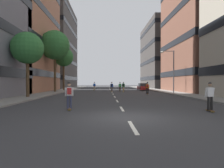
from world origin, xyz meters
TOP-DOWN VIEW (x-y plane):
  - ground_plane at (0.00, 25.00)m, footprint 150.01×150.01m
  - sidewalk_left at (-9.74, 28.13)m, footprint 3.17×68.75m
  - sidewalk_right at (9.74, 28.13)m, footprint 3.17×68.75m
  - lane_markings at (0.00, 25.50)m, footprint 0.16×57.20m
  - building_left_mid at (-19.55, 24.32)m, footprint 16.57×17.18m
  - building_left_far at (-19.55, 47.30)m, footprint 16.57×21.91m
  - building_right_mid at (19.55, 24.32)m, footprint 16.57×16.35m
  - building_right_far at (19.55, 47.30)m, footprint 16.57×19.85m
  - parked_car_near at (6.95, 30.83)m, footprint 1.82×4.40m
  - street_tree_near at (-9.74, 11.73)m, footprint 3.51×3.51m
  - street_tree_mid at (-9.74, 22.87)m, footprint 4.96×4.96m
  - street_tree_far at (-9.74, 29.42)m, footprint 3.97×3.97m
  - streetlamp_right at (9.05, 19.20)m, footprint 2.13×0.30m
  - skater_0 at (4.97, 17.55)m, footprint 0.57×0.92m
  - skater_1 at (2.12, 24.37)m, footprint 0.54×0.91m
  - skater_2 at (0.03, 25.06)m, footprint 0.57×0.92m
  - skater_3 at (-3.38, 2.67)m, footprint 0.57×0.92m
  - skater_4 at (5.17, 1.69)m, footprint 0.55×0.92m
  - skater_5 at (2.99, 33.77)m, footprint 0.55×0.92m
  - skater_6 at (1.61, 25.88)m, footprint 0.54×0.91m
  - skater_7 at (-3.51, 30.60)m, footprint 0.56×0.92m

SIDE VIEW (x-z plane):
  - ground_plane at x=0.00m, z-range 0.00..0.00m
  - lane_markings at x=0.00m, z-range 0.00..0.01m
  - sidewalk_left at x=-9.74m, z-range 0.00..0.14m
  - sidewalk_right at x=9.74m, z-range 0.00..0.14m
  - parked_car_near at x=6.95m, z-range -0.06..1.46m
  - skater_4 at x=5.17m, z-range 0.10..1.87m
  - skater_6 at x=1.61m, z-range 0.10..1.87m
  - skater_7 at x=-3.51m, z-range 0.10..1.87m
  - skater_0 at x=4.97m, z-range 0.13..1.90m
  - skater_1 at x=2.12m, z-range 0.13..1.90m
  - skater_2 at x=0.03m, z-range 0.13..1.90m
  - skater_3 at x=-3.38m, z-range 0.13..1.90m
  - skater_5 at x=2.99m, z-range 0.13..1.90m
  - streetlamp_right at x=9.05m, z-range 0.89..7.39m
  - street_tree_near at x=-9.74m, z-range 1.92..9.08m
  - street_tree_far at x=-9.74m, z-range 2.52..11.33m
  - street_tree_mid at x=-9.74m, z-range 2.84..13.25m
  - building_right_far at x=19.55m, z-range 0.09..19.43m
  - building_right_mid at x=19.55m, z-range 0.09..22.27m
  - building_left_far at x=-19.55m, z-range 0.09..24.36m
  - building_left_mid at x=-19.55m, z-range 0.09..26.80m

